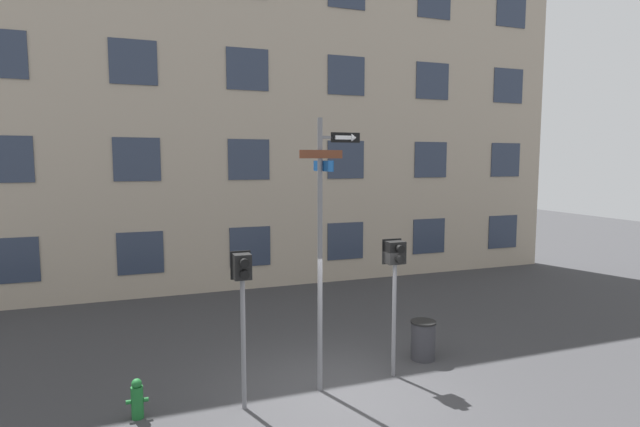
# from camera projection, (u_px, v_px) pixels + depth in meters

# --- Properties ---
(ground_plane) EXTENTS (60.00, 60.00, 0.00)m
(ground_plane) POSITION_uv_depth(u_px,v_px,m) (343.00, 394.00, 9.15)
(ground_plane) COLOR #38383A
(building_facade) EXTENTS (24.00, 0.64, 14.37)m
(building_facade) POSITION_uv_depth(u_px,v_px,m) (246.00, 71.00, 16.23)
(building_facade) COLOR tan
(building_facade) RESTS_ON ground_plane
(street_sign_pole) EXTENTS (1.16, 0.98, 5.02)m
(street_sign_pole) POSITION_uv_depth(u_px,v_px,m) (323.00, 234.00, 9.00)
(street_sign_pole) COLOR slate
(street_sign_pole) RESTS_ON ground_plane
(pedestrian_signal_left) EXTENTS (0.35, 0.40, 2.74)m
(pedestrian_signal_left) POSITION_uv_depth(u_px,v_px,m) (243.00, 288.00, 8.38)
(pedestrian_signal_left) COLOR slate
(pedestrian_signal_left) RESTS_ON ground_plane
(pedestrian_signal_right) EXTENTS (0.41, 0.40, 2.74)m
(pedestrian_signal_right) POSITION_uv_depth(u_px,v_px,m) (395.00, 268.00, 9.71)
(pedestrian_signal_right) COLOR slate
(pedestrian_signal_right) RESTS_ON ground_plane
(fire_hydrant) EXTENTS (0.36, 0.20, 0.68)m
(fire_hydrant) POSITION_uv_depth(u_px,v_px,m) (137.00, 399.00, 8.26)
(fire_hydrant) COLOR #196028
(fire_hydrant) RESTS_ON ground_plane
(trash_bin) EXTENTS (0.55, 0.55, 0.84)m
(trash_bin) POSITION_uv_depth(u_px,v_px,m) (423.00, 340.00, 10.73)
(trash_bin) COLOR #333338
(trash_bin) RESTS_ON ground_plane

